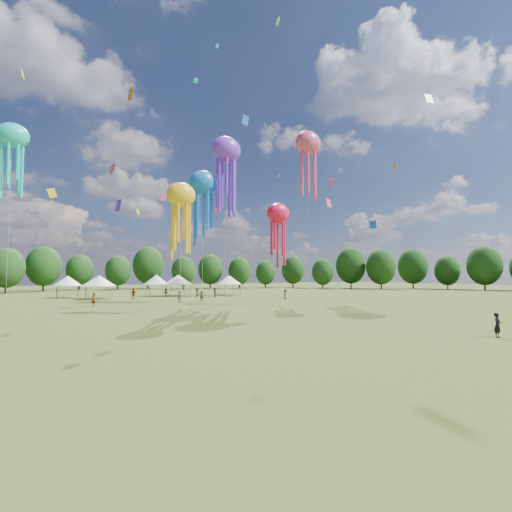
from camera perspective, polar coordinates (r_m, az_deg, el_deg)
ground at (r=23.54m, az=22.40°, el=-12.99°), size 300.00×300.00×0.00m
observer_main at (r=28.13m, az=35.05°, el=-9.34°), size 0.62×0.44×1.62m
spectator_near at (r=54.07m, az=-12.54°, el=-6.62°), size 1.02×1.00×1.66m
spectators_far at (r=61.93m, az=-10.76°, el=-6.19°), size 31.05×16.59×1.87m
festival_tents at (r=70.74m, az=-17.07°, el=-3.83°), size 35.00×11.32×4.27m
show_kites at (r=57.49m, az=-5.46°, el=13.85°), size 53.30×27.97×32.32m
small_kites at (r=63.77m, az=-11.86°, el=19.85°), size 78.01×68.91×44.28m
treeline at (r=78.46m, az=-18.34°, el=-1.29°), size 201.57×95.24×13.43m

